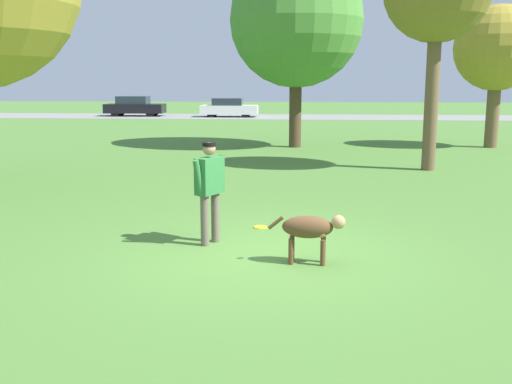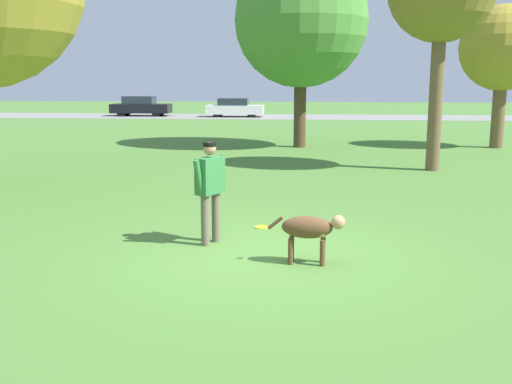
{
  "view_description": "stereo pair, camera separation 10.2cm",
  "coord_description": "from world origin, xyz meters",
  "px_view_note": "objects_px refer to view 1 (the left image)",
  "views": [
    {
      "loc": [
        0.54,
        -8.28,
        2.48
      ],
      "look_at": [
        -0.13,
        0.09,
        0.9
      ],
      "focal_mm": 42.0,
      "sensor_mm": 36.0,
      "label": 1
    },
    {
      "loc": [
        0.64,
        -8.27,
        2.48
      ],
      "look_at": [
        -0.13,
        0.09,
        0.9
      ],
      "focal_mm": 42.0,
      "sensor_mm": 36.0,
      "label": 2
    }
  ],
  "objects_px": {
    "person": "(210,184)",
    "dog": "(311,229)",
    "tree_mid_center": "(296,20)",
    "parked_car_black": "(135,106)",
    "frisbee": "(260,227)",
    "tree_far_right": "(497,49)",
    "parked_car_white": "(229,108)"
  },
  "relations": [
    {
      "from": "dog",
      "to": "tree_far_right",
      "type": "distance_m",
      "value": 16.66
    },
    {
      "from": "dog",
      "to": "parked_car_black",
      "type": "relative_size",
      "value": 0.26
    },
    {
      "from": "tree_far_right",
      "to": "tree_mid_center",
      "type": "relative_size",
      "value": 0.74
    },
    {
      "from": "tree_far_right",
      "to": "parked_car_white",
      "type": "distance_m",
      "value": 21.4
    },
    {
      "from": "tree_far_right",
      "to": "parked_car_white",
      "type": "xyz_separation_m",
      "value": [
        -11.96,
        17.5,
        -2.95
      ]
    },
    {
      "from": "dog",
      "to": "parked_car_white",
      "type": "distance_m",
      "value": 32.78
    },
    {
      "from": "frisbee",
      "to": "parked_car_white",
      "type": "distance_m",
      "value": 30.74
    },
    {
      "from": "tree_mid_center",
      "to": "parked_car_white",
      "type": "distance_m",
      "value": 18.98
    },
    {
      "from": "tree_mid_center",
      "to": "parked_car_black",
      "type": "distance_m",
      "value": 21.94
    },
    {
      "from": "parked_car_white",
      "to": "person",
      "type": "bearing_deg",
      "value": -84.51
    },
    {
      "from": "person",
      "to": "frisbee",
      "type": "height_order",
      "value": "person"
    },
    {
      "from": "person",
      "to": "parked_car_white",
      "type": "xyz_separation_m",
      "value": [
        -3.62,
        31.48,
        -0.31
      ]
    },
    {
      "from": "dog",
      "to": "frisbee",
      "type": "height_order",
      "value": "dog"
    },
    {
      "from": "parked_car_black",
      "to": "parked_car_white",
      "type": "bearing_deg",
      "value": -5.34
    },
    {
      "from": "dog",
      "to": "frisbee",
      "type": "distance_m",
      "value": 2.17
    },
    {
      "from": "dog",
      "to": "parked_car_white",
      "type": "height_order",
      "value": "parked_car_white"
    },
    {
      "from": "person",
      "to": "frisbee",
      "type": "distance_m",
      "value": 1.56
    },
    {
      "from": "parked_car_black",
      "to": "frisbee",
      "type": "bearing_deg",
      "value": -72.1
    },
    {
      "from": "person",
      "to": "frisbee",
      "type": "relative_size",
      "value": 6.66
    },
    {
      "from": "tree_mid_center",
      "to": "parked_car_black",
      "type": "height_order",
      "value": "tree_mid_center"
    },
    {
      "from": "tree_far_right",
      "to": "parked_car_black",
      "type": "xyz_separation_m",
      "value": [
        -18.56,
        17.94,
        -2.9
      ]
    },
    {
      "from": "person",
      "to": "tree_mid_center",
      "type": "distance_m",
      "value": 14.06
    },
    {
      "from": "frisbee",
      "to": "dog",
      "type": "bearing_deg",
      "value": -67.01
    },
    {
      "from": "frisbee",
      "to": "tree_far_right",
      "type": "relative_size",
      "value": 0.05
    },
    {
      "from": "tree_mid_center",
      "to": "tree_far_right",
      "type": "bearing_deg",
      "value": 3.58
    },
    {
      "from": "parked_car_white",
      "to": "tree_far_right",
      "type": "bearing_deg",
      "value": -56.7
    },
    {
      "from": "dog",
      "to": "frisbee",
      "type": "bearing_deg",
      "value": 116.38
    },
    {
      "from": "tree_mid_center",
      "to": "parked_car_white",
      "type": "xyz_separation_m",
      "value": [
        -4.71,
        17.95,
        -3.96
      ]
    },
    {
      "from": "person",
      "to": "dog",
      "type": "distance_m",
      "value": 1.82
    },
    {
      "from": "person",
      "to": "dog",
      "type": "relative_size",
      "value": 1.47
    },
    {
      "from": "frisbee",
      "to": "person",
      "type": "bearing_deg",
      "value": -123.3
    },
    {
      "from": "parked_car_white",
      "to": "tree_mid_center",
      "type": "bearing_deg",
      "value": -76.37
    }
  ]
}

